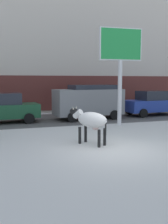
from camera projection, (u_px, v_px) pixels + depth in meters
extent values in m
plane|color=silver|center=(117.00, 150.00, 9.76)|extent=(120.00, 120.00, 0.00)
cube|color=#514F4C|center=(65.00, 119.00, 17.70)|extent=(60.00, 5.60, 0.01)
cube|color=beige|center=(46.00, 37.00, 23.28)|extent=(44.00, 6.00, 13.00)
cube|color=#5B2823|center=(54.00, 93.00, 20.99)|extent=(43.12, 0.10, 2.80)
ellipsoid|color=silver|center=(92.00, 120.00, 10.52)|extent=(1.27, 1.50, 0.64)
ellipsoid|color=black|center=(96.00, 118.00, 10.58)|extent=(0.54, 0.62, 0.40)
cylinder|color=black|center=(80.00, 135.00, 10.75)|extent=(0.12, 0.12, 0.70)
cylinder|color=black|center=(86.00, 134.00, 11.05)|extent=(0.12, 0.12, 0.70)
cylinder|color=black|center=(99.00, 139.00, 10.14)|extent=(0.12, 0.12, 0.70)
cylinder|color=black|center=(105.00, 137.00, 10.44)|extent=(0.12, 0.12, 0.70)
cylinder|color=silver|center=(78.00, 114.00, 10.96)|extent=(0.48, 0.54, 0.44)
ellipsoid|color=black|center=(74.00, 111.00, 11.08)|extent=(0.44, 0.50, 0.28)
cone|color=beige|center=(73.00, 108.00, 10.95)|extent=(0.13, 0.11, 0.15)
cone|color=beige|center=(76.00, 107.00, 11.12)|extent=(0.13, 0.11, 0.15)
cylinder|color=black|center=(106.00, 128.00, 10.13)|extent=(0.06, 0.06, 0.60)
ellipsoid|color=beige|center=(96.00, 128.00, 10.44)|extent=(0.35, 0.37, 0.20)
cylinder|color=silver|center=(120.00, 93.00, 15.00)|extent=(0.24, 0.24, 3.80)
cube|color=silver|center=(121.00, 44.00, 14.67)|extent=(2.53, 0.33, 1.82)
cube|color=green|center=(121.00, 44.00, 14.64)|extent=(2.41, 0.29, 1.70)
cube|color=#194C2D|center=(4.00, 111.00, 15.96)|extent=(4.33, 2.09, 0.84)
cube|color=#1E232D|center=(4.00, 99.00, 15.87)|extent=(2.12, 1.70, 0.68)
cylinder|color=black|center=(24.00, 115.00, 17.33)|extent=(0.66, 0.27, 0.64)
cylinder|color=black|center=(29.00, 118.00, 15.71)|extent=(0.66, 0.27, 0.64)
cube|color=slate|center=(88.00, 102.00, 17.57)|extent=(4.74, 2.26, 1.70)
cube|color=#1E232D|center=(92.00, 87.00, 17.56)|extent=(3.12, 1.90, 0.30)
cylinder|color=black|center=(102.00, 112.00, 19.11)|extent=(0.66, 0.27, 0.64)
cylinder|color=black|center=(114.00, 115.00, 17.36)|extent=(0.66, 0.27, 0.64)
cylinder|color=black|center=(63.00, 114.00, 17.98)|extent=(0.66, 0.27, 0.64)
cylinder|color=black|center=(72.00, 117.00, 16.23)|extent=(0.66, 0.27, 0.64)
cube|color=#233D9E|center=(152.00, 105.00, 19.52)|extent=(4.33, 2.09, 0.84)
cube|color=#1E232D|center=(152.00, 95.00, 19.43)|extent=(2.12, 1.70, 0.68)
cylinder|color=black|center=(159.00, 109.00, 20.90)|extent=(0.66, 0.27, 0.64)
cylinder|color=black|center=(130.00, 111.00, 19.87)|extent=(0.66, 0.27, 0.64)
cylinder|color=black|center=(143.00, 113.00, 18.25)|extent=(0.66, 0.27, 0.64)
cylinder|color=#282833|center=(102.00, 106.00, 21.92)|extent=(0.24, 0.24, 0.88)
cube|color=maroon|center=(102.00, 97.00, 21.83)|extent=(0.36, 0.22, 0.64)
sphere|color=tan|center=(102.00, 92.00, 21.78)|extent=(0.20, 0.20, 0.20)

